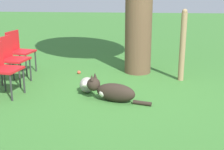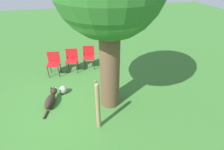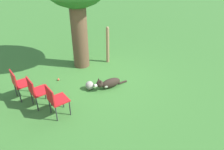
% 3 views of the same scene
% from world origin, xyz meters
% --- Properties ---
extents(ground_plane, '(30.00, 30.00, 0.00)m').
position_xyz_m(ground_plane, '(0.00, 0.00, 0.00)').
color(ground_plane, '#38702D').
extents(dog, '(1.08, 0.44, 0.41)m').
position_xyz_m(dog, '(-0.23, -0.80, 0.16)').
color(dog, '#2D231C').
rests_on(dog, ground_plane).
extents(fence_post, '(0.11, 0.11, 1.33)m').
position_xyz_m(fence_post, '(0.98, 0.40, 0.67)').
color(fence_post, '#937551').
rests_on(fence_post, ground_plane).
extents(red_chair_0, '(0.49, 0.50, 0.85)m').
position_xyz_m(red_chair_0, '(-1.98, -0.71, 0.50)').
color(red_chair_0, red).
rests_on(red_chair_0, ground_plane).
extents(red_chair_1, '(0.49, 0.50, 0.85)m').
position_xyz_m(red_chair_1, '(-2.10, -0.05, 0.50)').
color(red_chair_1, red).
rests_on(red_chair_1, ground_plane).
extents(red_chair_2, '(0.49, 0.50, 0.85)m').
position_xyz_m(red_chair_2, '(-2.22, 0.62, 0.50)').
color(red_chair_2, red).
rests_on(red_chair_2, ground_plane).
extents(tennis_ball, '(0.07, 0.07, 0.07)m').
position_xyz_m(tennis_ball, '(-1.01, 0.65, 0.03)').
color(tennis_ball, '#E54C33').
rests_on(tennis_ball, ground_plane).
extents(garden_rock, '(0.25, 0.25, 0.26)m').
position_xyz_m(garden_rock, '(-0.66, -0.44, 0.13)').
color(garden_rock, gray).
rests_on(garden_rock, ground_plane).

